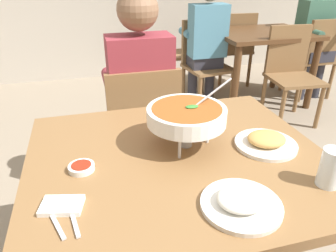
% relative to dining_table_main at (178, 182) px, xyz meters
% --- Properties ---
extents(dining_table_main, '(1.10, 0.95, 0.78)m').
position_rel_dining_table_main_xyz_m(dining_table_main, '(0.00, 0.00, 0.00)').
color(dining_table_main, brown).
rests_on(dining_table_main, ground_plane).
extents(chair_diner_main, '(0.44, 0.44, 0.90)m').
position_rel_dining_table_main_xyz_m(chair_diner_main, '(-0.00, 0.76, -0.15)').
color(chair_diner_main, brown).
rests_on(chair_diner_main, ground_plane).
extents(diner_main, '(0.40, 0.45, 1.31)m').
position_rel_dining_table_main_xyz_m(diner_main, '(0.00, 0.79, 0.09)').
color(diner_main, '#2D2D38').
rests_on(diner_main, ground_plane).
extents(curry_bowl, '(0.33, 0.30, 0.26)m').
position_rel_dining_table_main_xyz_m(curry_bowl, '(0.05, 0.07, 0.25)').
color(curry_bowl, silver).
rests_on(curry_bowl, dining_table_main).
extents(rice_plate, '(0.24, 0.24, 0.06)m').
position_rel_dining_table_main_xyz_m(rice_plate, '(0.10, -0.31, 0.14)').
color(rice_plate, white).
rests_on(rice_plate, dining_table_main).
extents(appetizer_plate, '(0.24, 0.24, 0.06)m').
position_rel_dining_table_main_xyz_m(appetizer_plate, '(0.35, -0.02, 0.14)').
color(appetizer_plate, white).
rests_on(appetizer_plate, dining_table_main).
extents(sauce_dish, '(0.09, 0.09, 0.02)m').
position_rel_dining_table_main_xyz_m(sauce_dish, '(-0.35, -0.00, 0.13)').
color(sauce_dish, white).
rests_on(sauce_dish, dining_table_main).
extents(napkin_folded, '(0.14, 0.11, 0.02)m').
position_rel_dining_table_main_xyz_m(napkin_folded, '(-0.41, -0.18, 0.13)').
color(napkin_folded, white).
rests_on(napkin_folded, dining_table_main).
extents(fork_utensil, '(0.07, 0.16, 0.01)m').
position_rel_dining_table_main_xyz_m(fork_utensil, '(-0.43, -0.23, 0.12)').
color(fork_utensil, silver).
rests_on(fork_utensil, dining_table_main).
extents(spoon_utensil, '(0.04, 0.17, 0.01)m').
position_rel_dining_table_main_xyz_m(spoon_utensil, '(-0.38, -0.23, 0.12)').
color(spoon_utensil, silver).
rests_on(spoon_utensil, dining_table_main).
extents(drink_glass, '(0.07, 0.07, 0.13)m').
position_rel_dining_table_main_xyz_m(drink_glass, '(0.41, -0.29, 0.18)').
color(drink_glass, silver).
rests_on(drink_glass, dining_table_main).
extents(dining_table_far, '(1.00, 0.80, 0.78)m').
position_rel_dining_table_main_xyz_m(dining_table_far, '(1.55, 2.06, -0.02)').
color(dining_table_far, '#51331C').
rests_on(dining_table_far, ground_plane).
extents(chair_bg_left, '(0.45, 0.45, 0.90)m').
position_rel_dining_table_main_xyz_m(chair_bg_left, '(2.20, 1.99, -0.15)').
color(chair_bg_left, brown).
rests_on(chair_bg_left, ground_plane).
extents(chair_bg_middle, '(0.50, 0.50, 0.90)m').
position_rel_dining_table_main_xyz_m(chair_bg_middle, '(0.93, 2.14, -0.15)').
color(chair_bg_middle, brown).
rests_on(chair_bg_middle, ground_plane).
extents(chair_bg_right, '(0.46, 0.46, 0.90)m').
position_rel_dining_table_main_xyz_m(chair_bg_right, '(1.51, 2.61, -0.15)').
color(chair_bg_right, brown).
rests_on(chair_bg_right, ground_plane).
extents(chair_bg_corner, '(0.45, 0.45, 0.90)m').
position_rel_dining_table_main_xyz_m(chair_bg_corner, '(0.96, 2.66, -0.15)').
color(chair_bg_corner, brown).
rests_on(chair_bg_corner, ground_plane).
extents(chair_bg_window, '(0.47, 0.47, 0.90)m').
position_rel_dining_table_main_xyz_m(chair_bg_window, '(1.61, 1.59, -0.15)').
color(chair_bg_window, brown).
rests_on(chair_bg_window, ground_plane).
extents(patron_bg_left, '(0.40, 0.45, 1.31)m').
position_rel_dining_table_main_xyz_m(patron_bg_left, '(2.18, 2.06, 0.09)').
color(patron_bg_left, '#2D2D38').
rests_on(patron_bg_left, ground_plane).
extents(patron_bg_middle, '(0.40, 0.45, 1.31)m').
position_rel_dining_table_main_xyz_m(patron_bg_middle, '(0.91, 2.06, 0.09)').
color(patron_bg_middle, '#2D2D38').
rests_on(patron_bg_middle, ground_plane).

